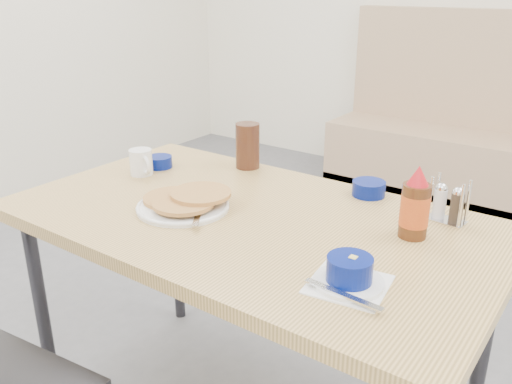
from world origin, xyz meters
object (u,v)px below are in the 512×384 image
Objects in this scene: grits_setting at (349,274)px; butter_bowl at (369,189)px; dining_table at (249,234)px; creamer_bowl at (160,162)px; condiment_caddy at (448,206)px; syrup_bottle at (415,207)px; amber_tumbler at (248,146)px; pancake_plate at (185,202)px; coffee_mug at (141,162)px; booth_bench at (475,147)px.

grits_setting is 2.00× the size of butter_bowl.
dining_table is 0.54m from creamer_bowl.
dining_table is at bearing -122.00° from butter_bowl.
condiment_caddy is (0.47, 0.29, 0.11)m from dining_table.
condiment_caddy is at bearing 74.50° from syrup_bottle.
amber_tumbler reaches higher than dining_table.
coffee_mug is (-0.32, 0.14, 0.03)m from pancake_plate.
coffee_mug is 0.88× the size of condiment_caddy.
syrup_bottle is (0.94, -0.02, 0.06)m from creamer_bowl.
syrup_bottle is at bearing -43.02° from butter_bowl.
pancake_plate is at bearing -157.94° from dining_table.
grits_setting is at bearing -94.08° from syrup_bottle.
creamer_bowl is (-0.33, 0.23, 0.00)m from pancake_plate.
pancake_plate reaches higher than dining_table.
dining_table is 0.45m from amber_tumbler.
creamer_bowl is (-0.51, -2.38, 0.43)m from booth_bench.
booth_bench is 2.34m from condiment_caddy.
grits_setting is 0.33m from syrup_bottle.
pancake_plate is 1.36× the size of grits_setting.
creamer_bowl is 0.71× the size of condiment_caddy.
amber_tumbler is (0.26, 0.18, 0.06)m from creamer_bowl.
coffee_mug is 1.24× the size of creamer_bowl.
grits_setting is 1.62× the size of condiment_caddy.
creamer_bowl is at bearing 163.23° from dining_table.
dining_table is 13.66× the size of butter_bowl.
dining_table is at bearing 155.83° from grits_setting.
pancake_plate is at bearing -34.47° from creamer_bowl.
booth_bench is 2.56m from dining_table.
butter_bowl is at bearing 110.41° from grits_setting.
coffee_mug is 0.37m from amber_tumbler.
syrup_bottle is (0.02, 0.32, 0.05)m from grits_setting.
booth_bench is at bearing 78.42° from coffee_mug.
syrup_bottle is (0.43, -2.40, 0.49)m from booth_bench.
butter_bowl reaches higher than dining_table.
coffee_mug is 0.95m from grits_setting.
pancake_plate is 0.35m from coffee_mug.
condiment_caddy is at bearing -4.09° from amber_tumbler.
condiment_caddy is (0.47, -2.25, 0.45)m from booth_bench.
butter_bowl is at bearing 14.28° from creamer_bowl.
grits_setting is 0.98m from creamer_bowl.
butter_bowl is (0.39, 0.41, 0.00)m from pancake_plate.
booth_bench reaches higher than dining_table.
pancake_plate is at bearing -93.98° from booth_bench.
syrup_bottle is (0.22, -0.20, 0.06)m from butter_bowl.
butter_bowl is 0.81× the size of condiment_caddy.
dining_table is 11.07× the size of condiment_caddy.
grits_setting is 0.48m from condiment_caddy.
condiment_caddy reaches higher than dining_table.
condiment_caddy reaches higher than creamer_bowl.
butter_bowl reaches higher than creamer_bowl.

